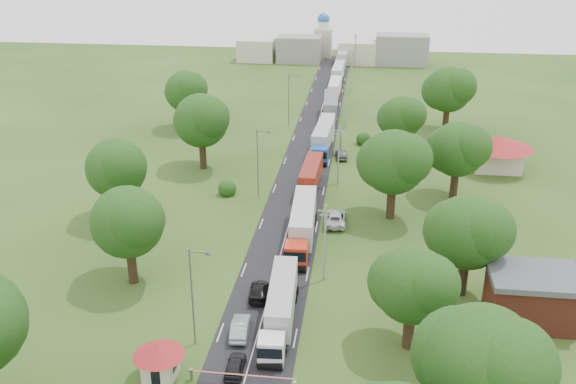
% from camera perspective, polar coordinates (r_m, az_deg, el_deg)
% --- Properties ---
extents(ground, '(260.00, 260.00, 0.00)m').
position_cam_1_polar(ground, '(77.38, -0.49, -4.93)').
color(ground, '#234216').
rests_on(ground, ground).
extents(road, '(8.00, 200.00, 0.04)m').
position_cam_1_polar(road, '(95.39, 1.10, 0.65)').
color(road, black).
rests_on(road, ground).
extents(boom_barrier, '(9.22, 0.35, 1.18)m').
position_cam_1_polar(boom_barrier, '(56.44, -5.41, -15.86)').
color(boom_barrier, slate).
rests_on(boom_barrier, ground).
extents(guard_booth, '(4.40, 4.40, 3.45)m').
position_cam_1_polar(guard_booth, '(57.05, -11.38, -14.17)').
color(guard_booth, beige).
rests_on(guard_booth, ground).
extents(info_sign, '(0.12, 3.10, 4.10)m').
position_cam_1_polar(info_sign, '(108.08, 4.72, 4.99)').
color(info_sign, slate).
rests_on(info_sign, ground).
extents(pole_1, '(1.60, 0.24, 9.00)m').
position_cam_1_polar(pole_1, '(68.56, 3.30, -4.44)').
color(pole_1, gray).
rests_on(pole_1, ground).
extents(pole_2, '(1.60, 0.24, 9.00)m').
position_cam_1_polar(pole_2, '(94.28, 4.52, 3.36)').
color(pole_2, gray).
rests_on(pole_2, ground).
extents(pole_3, '(1.60, 0.24, 9.00)m').
position_cam_1_polar(pole_3, '(121.02, 5.22, 7.76)').
color(pole_3, gray).
rests_on(pole_3, ground).
extents(pole_4, '(1.60, 0.24, 9.00)m').
position_cam_1_polar(pole_4, '(148.22, 5.67, 10.56)').
color(pole_4, gray).
rests_on(pole_4, ground).
extents(pole_5, '(1.60, 0.24, 9.00)m').
position_cam_1_polar(pole_5, '(175.68, 5.98, 12.49)').
color(pole_5, gray).
rests_on(pole_5, ground).
extents(lamp_0, '(2.03, 0.22, 10.00)m').
position_cam_1_polar(lamp_0, '(58.58, -8.40, -8.84)').
color(lamp_0, slate).
rests_on(lamp_0, ground).
extents(lamp_1, '(2.03, 0.22, 10.00)m').
position_cam_1_polar(lamp_1, '(89.46, -2.63, 2.90)').
color(lamp_1, slate).
rests_on(lamp_1, ground).
extents(lamp_2, '(2.03, 0.22, 10.00)m').
position_cam_1_polar(lamp_2, '(122.57, 0.13, 8.47)').
color(lamp_2, slate).
rests_on(lamp_2, ground).
extents(tree_1, '(9.60, 9.60, 12.05)m').
position_cam_1_polar(tree_1, '(48.17, 16.77, -14.20)').
color(tree_1, '#382616').
rests_on(tree_1, ground).
extents(tree_2, '(8.00, 8.00, 10.10)m').
position_cam_1_polar(tree_2, '(58.23, 11.00, -8.05)').
color(tree_2, '#382616').
rests_on(tree_2, ground).
extents(tree_3, '(8.80, 8.80, 11.07)m').
position_cam_1_polar(tree_3, '(67.44, 15.68, -3.39)').
color(tree_3, '#382616').
rests_on(tree_3, ground).
extents(tree_4, '(9.60, 9.60, 12.05)m').
position_cam_1_polar(tree_4, '(83.03, 9.37, 2.69)').
color(tree_4, '#382616').
rests_on(tree_4, ground).
extents(tree_5, '(8.80, 8.80, 11.07)m').
position_cam_1_polar(tree_5, '(91.59, 14.85, 3.73)').
color(tree_5, '#382616').
rests_on(tree_5, ground).
extents(tree_6, '(8.00, 8.00, 10.10)m').
position_cam_1_polar(tree_6, '(107.25, 10.05, 6.58)').
color(tree_6, '#382616').
rests_on(tree_6, ground).
extents(tree_7, '(9.60, 9.60, 12.05)m').
position_cam_1_polar(tree_7, '(122.21, 14.09, 8.86)').
color(tree_7, '#382616').
rests_on(tree_7, ground).
extents(tree_10, '(8.80, 8.80, 11.07)m').
position_cam_1_polar(tree_10, '(69.14, -14.06, -2.54)').
color(tree_10, '#382616').
rests_on(tree_10, ground).
extents(tree_11, '(8.80, 8.80, 11.07)m').
position_cam_1_polar(tree_11, '(84.45, -15.01, 2.08)').
color(tree_11, '#382616').
rests_on(tree_11, ground).
extents(tree_12, '(9.60, 9.60, 12.05)m').
position_cam_1_polar(tree_12, '(100.39, -7.72, 6.35)').
color(tree_12, '#382616').
rests_on(tree_12, ground).
extents(tree_13, '(8.80, 8.80, 11.07)m').
position_cam_1_polar(tree_13, '(121.23, -9.06, 8.84)').
color(tree_13, '#382616').
rests_on(tree_13, ground).
extents(house_brick, '(8.60, 6.60, 5.20)m').
position_cam_1_polar(house_brick, '(67.22, 20.84, -8.65)').
color(house_brick, maroon).
rests_on(house_brick, ground).
extents(house_cream, '(10.08, 10.08, 5.80)m').
position_cam_1_polar(house_cream, '(105.14, 18.24, 3.74)').
color(house_cream, beige).
rests_on(house_cream, ground).
extents(distant_town, '(52.00, 8.00, 8.00)m').
position_cam_1_polar(distant_town, '(180.97, 4.45, 12.47)').
color(distant_town, gray).
rests_on(distant_town, ground).
extents(church, '(5.00, 5.00, 12.30)m').
position_cam_1_polar(church, '(188.78, 3.15, 13.52)').
color(church, beige).
rests_on(church, ground).
extents(truck_0, '(3.02, 14.05, 3.88)m').
position_cam_1_polar(truck_0, '(62.57, -0.66, -10.09)').
color(truck_0, white).
rests_on(truck_0, ground).
extents(truck_1, '(3.19, 15.59, 4.31)m').
position_cam_1_polar(truck_1, '(77.90, 1.28, -2.85)').
color(truck_1, red).
rests_on(truck_1, ground).
extents(truck_2, '(2.65, 13.76, 3.81)m').
position_cam_1_polar(truck_2, '(92.47, 2.01, 1.25)').
color(truck_2, gold).
rests_on(truck_2, ground).
extents(truck_3, '(3.24, 15.18, 4.19)m').
position_cam_1_polar(truck_3, '(108.89, 3.13, 4.74)').
color(truck_3, '#1A4F9D').
rests_on(truck_3, ground).
extents(truck_4, '(3.30, 15.69, 4.34)m').
position_cam_1_polar(truck_4, '(126.96, 3.79, 7.42)').
color(truck_4, silver).
rests_on(truck_4, ground).
extents(truck_5, '(2.46, 13.54, 3.75)m').
position_cam_1_polar(truck_5, '(143.08, 4.15, 9.06)').
color(truck_5, '#AA331A').
rests_on(truck_5, ground).
extents(truck_6, '(2.66, 14.05, 3.89)m').
position_cam_1_polar(truck_6, '(157.85, 4.45, 10.39)').
color(truck_6, '#2B6D29').
rests_on(truck_6, ground).
extents(truck_7, '(3.35, 14.98, 4.14)m').
position_cam_1_polar(truck_7, '(176.68, 4.81, 11.77)').
color(truck_7, silver).
rests_on(truck_7, ground).
extents(car_lane_front, '(1.69, 3.94, 1.33)m').
position_cam_1_polar(car_lane_front, '(57.66, -4.71, -15.15)').
color(car_lane_front, black).
rests_on(car_lane_front, ground).
extents(car_lane_mid, '(1.96, 4.68, 1.50)m').
position_cam_1_polar(car_lane_mid, '(62.05, -4.27, -11.93)').
color(car_lane_mid, '#929499').
rests_on(car_lane_mid, ground).
extents(car_lane_rear, '(2.20, 4.73, 1.34)m').
position_cam_1_polar(car_lane_rear, '(67.53, -2.62, -8.79)').
color(car_lane_rear, black).
rests_on(car_lane_rear, ground).
extents(car_verge_near, '(2.81, 5.84, 1.60)m').
position_cam_1_polar(car_verge_near, '(83.06, 4.23, -2.32)').
color(car_verge_near, silver).
rests_on(car_verge_near, ground).
extents(car_verge_far, '(2.41, 4.60, 1.49)m').
position_cam_1_polar(car_verge_far, '(106.22, 4.77, 3.38)').
color(car_verge_far, slate).
rests_on(car_verge_far, ground).
extents(pedestrian_booth, '(0.99, 0.95, 1.60)m').
position_cam_1_polar(pedestrian_booth, '(57.63, -10.60, -15.37)').
color(pedestrian_booth, gray).
rests_on(pedestrian_booth, ground).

